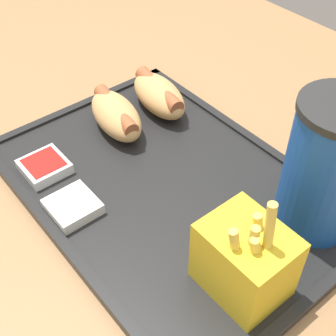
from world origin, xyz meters
name	(u,v)px	position (x,y,z in m)	size (l,w,h in m)	color
dining_table	(169,310)	(0.00, 0.00, 0.38)	(1.40, 0.95, 0.76)	olive
food_tray	(168,188)	(0.04, -0.03, 0.77)	(0.43, 0.30, 0.01)	black
soda_cup	(327,168)	(0.18, 0.06, 0.85)	(0.09, 0.09, 0.19)	#194CA5
hot_dog_far	(159,95)	(-0.09, 0.06, 0.80)	(0.12, 0.07, 0.04)	tan
hot_dog_near	(116,115)	(-0.09, -0.02, 0.80)	(0.12, 0.07, 0.04)	tan
fries_carton	(245,260)	(0.19, -0.07, 0.82)	(0.08, 0.07, 0.13)	gold
sauce_cup_mayo	(74,207)	(0.00, -0.15, 0.78)	(0.05, 0.05, 0.02)	silver
sauce_cup_ketchup	(44,166)	(-0.08, -0.14, 0.78)	(0.05, 0.05, 0.02)	silver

